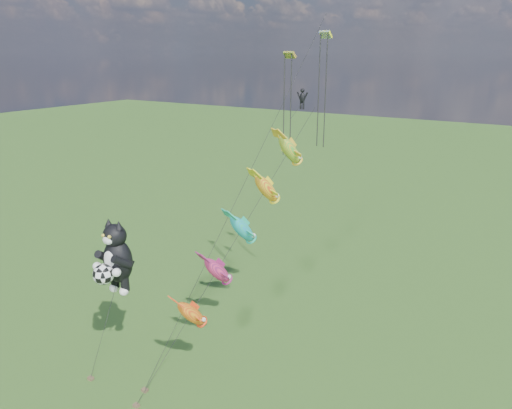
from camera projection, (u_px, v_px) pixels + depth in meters
The scene contains 4 objects.
ground at pixel (84, 334), 40.54m from camera, with size 300.00×300.00×0.00m, color #1B4411.
cat_kite_rig at pixel (115, 258), 34.41m from camera, with size 2.51×4.18×11.12m.
fish_windsock_rig at pixel (242, 229), 34.69m from camera, with size 5.10×15.22×18.09m.
parafoil_rig at pixel (299, 97), 37.73m from camera, with size 5.59×16.95×24.74m.
Camera 1 is at (30.78, -22.78, 22.00)m, focal length 35.00 mm.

